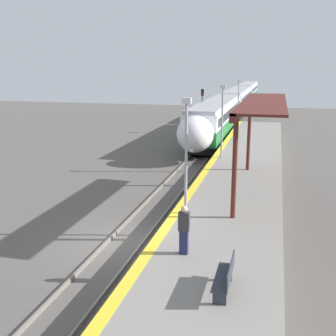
% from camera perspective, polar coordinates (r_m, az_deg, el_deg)
% --- Properties ---
extents(ground_plane, '(120.00, 120.00, 0.00)m').
position_cam_1_polar(ground_plane, '(17.54, -5.76, -10.15)').
color(ground_plane, '#56514C').
extents(rail_left, '(0.08, 90.00, 0.15)m').
position_cam_1_polar(rail_left, '(17.76, -7.98, -9.64)').
color(rail_left, slate).
rests_on(rail_left, ground_plane).
extents(rail_right, '(0.08, 90.00, 0.15)m').
position_cam_1_polar(rail_right, '(17.29, -3.49, -10.19)').
color(rail_right, slate).
rests_on(rail_right, ground_plane).
extents(train, '(2.82, 64.66, 3.73)m').
position_cam_1_polar(train, '(61.06, 9.22, 8.95)').
color(train, black).
rests_on(train, ground_plane).
extents(platform_right, '(4.57, 64.00, 1.03)m').
position_cam_1_polar(platform_right, '(16.48, 7.14, -9.86)').
color(platform_right, gray).
rests_on(platform_right, ground_plane).
extents(platform_bench, '(0.44, 1.74, 0.89)m').
position_cam_1_polar(platform_bench, '(11.93, 7.89, -14.32)').
color(platform_bench, '#2D333D').
rests_on(platform_bench, platform_right).
extents(person_waiting, '(0.36, 0.22, 1.67)m').
position_cam_1_polar(person_waiting, '(13.88, 2.18, -8.27)').
color(person_waiting, navy).
rests_on(person_waiting, platform_right).
extents(railway_signal, '(0.28, 0.28, 4.64)m').
position_cam_1_polar(railway_signal, '(45.24, 4.66, 8.32)').
color(railway_signal, '#59595E').
rests_on(railway_signal, ground_plane).
extents(lamppost_near, '(0.36, 0.20, 4.82)m').
position_cam_1_polar(lamppost_near, '(17.11, 2.48, 2.72)').
color(lamppost_near, '#9E9EA3').
rests_on(lamppost_near, platform_right).
extents(lamppost_mid, '(0.36, 0.20, 4.82)m').
position_cam_1_polar(lamppost_mid, '(28.24, 7.36, 7.00)').
color(lamppost_mid, '#9E9EA3').
rests_on(lamppost_mid, platform_right).
extents(lamppost_far, '(0.36, 0.20, 4.82)m').
position_cam_1_polar(lamppost_far, '(39.52, 9.49, 8.84)').
color(lamppost_far, '#9E9EA3').
rests_on(lamppost_far, platform_right).
extents(station_canopy, '(2.02, 11.35, 4.42)m').
position_cam_1_polar(station_canopy, '(20.68, 11.96, 8.07)').
color(station_canopy, '#511E19').
rests_on(station_canopy, platform_right).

